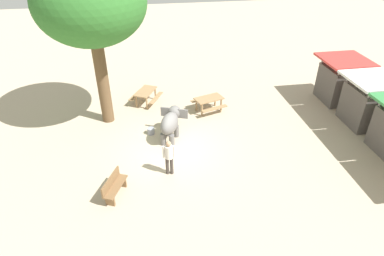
# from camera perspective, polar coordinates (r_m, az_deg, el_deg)

# --- Properties ---
(ground_plane) EXTENTS (60.00, 60.00, 0.00)m
(ground_plane) POSITION_cam_1_polar(r_m,az_deg,el_deg) (15.45, -3.43, -3.48)
(ground_plane) COLOR #BAA88C
(elephant) EXTENTS (1.99, 1.59, 1.39)m
(elephant) POSITION_cam_1_polar(r_m,az_deg,el_deg) (15.67, -3.67, 1.00)
(elephant) COLOR slate
(elephant) RESTS_ON ground_plane
(person_handler) EXTENTS (0.32, 0.51, 1.62)m
(person_handler) POSITION_cam_1_polar(r_m,az_deg,el_deg) (13.47, -3.97, -4.69)
(person_handler) COLOR #3F3833
(person_handler) RESTS_ON ground_plane
(shade_tree_main) EXTENTS (5.36, 4.91, 7.87)m
(shade_tree_main) POSITION_cam_1_polar(r_m,az_deg,el_deg) (15.94, -17.06, 19.82)
(shade_tree_main) COLOR brown
(shade_tree_main) RESTS_ON ground_plane
(wooden_bench) EXTENTS (1.44, 0.92, 0.88)m
(wooden_bench) POSITION_cam_1_polar(r_m,az_deg,el_deg) (13.09, -13.27, -9.66)
(wooden_bench) COLOR brown
(wooden_bench) RESTS_ON ground_plane
(picnic_table_near) EXTENTS (1.87, 1.88, 0.78)m
(picnic_table_near) POSITION_cam_1_polar(r_m,az_deg,el_deg) (18.13, 2.91, 4.63)
(picnic_table_near) COLOR #9E7A51
(picnic_table_near) RESTS_ON ground_plane
(picnic_table_far) EXTENTS (2.01, 2.00, 0.78)m
(picnic_table_far) POSITION_cam_1_polar(r_m,az_deg,el_deg) (19.06, -7.95, 5.81)
(picnic_table_far) COLOR #9E7A51
(picnic_table_far) RESTS_ON ground_plane
(market_stall_red) EXTENTS (2.50, 2.50, 2.52)m
(market_stall_red) POSITION_cam_1_polar(r_m,az_deg,el_deg) (20.76, 24.03, 7.21)
(market_stall_red) COLOR #59514C
(market_stall_red) RESTS_ON ground_plane
(market_stall_white) EXTENTS (2.50, 2.50, 2.52)m
(market_stall_white) POSITION_cam_1_polar(r_m,az_deg,el_deg) (18.88, 27.88, 3.71)
(market_stall_white) COLOR #59514C
(market_stall_white) RESTS_ON ground_plane
(feed_bucket) EXTENTS (0.36, 0.36, 0.32)m
(feed_bucket) POSITION_cam_1_polar(r_m,az_deg,el_deg) (16.46, -7.05, -0.51)
(feed_bucket) COLOR gray
(feed_bucket) RESTS_ON ground_plane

